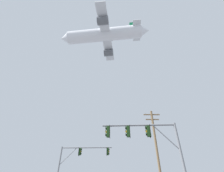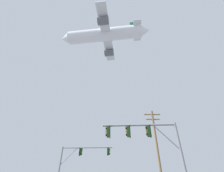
{
  "view_description": "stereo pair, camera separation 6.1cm",
  "coord_description": "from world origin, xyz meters",
  "px_view_note": "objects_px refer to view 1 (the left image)",
  "views": [
    {
      "loc": [
        0.97,
        -5.62,
        1.22
      ],
      "look_at": [
        1.11,
        15.87,
        15.78
      ],
      "focal_mm": 25.67,
      "sensor_mm": 36.0,
      "label": 1
    },
    {
      "loc": [
        1.04,
        -5.62,
        1.22
      ],
      "look_at": [
        1.11,
        15.87,
        15.78
      ],
      "focal_mm": 25.67,
      "sensor_mm": 36.0,
      "label": 2
    }
  ],
  "objects_px": {
    "signal_pole_near": "(148,140)",
    "airplane": "(104,35)",
    "signal_pole_far": "(78,159)",
    "utility_pole": "(157,150)"
  },
  "relations": [
    {
      "from": "signal_pole_near",
      "to": "airplane",
      "type": "height_order",
      "value": "airplane"
    },
    {
      "from": "signal_pole_far",
      "to": "utility_pole",
      "type": "bearing_deg",
      "value": -15.41
    },
    {
      "from": "utility_pole",
      "to": "airplane",
      "type": "xyz_separation_m",
      "value": [
        -7.96,
        13.73,
        38.85
      ]
    },
    {
      "from": "signal_pole_near",
      "to": "airplane",
      "type": "distance_m",
      "value": 45.14
    },
    {
      "from": "signal_pole_near",
      "to": "signal_pole_far",
      "type": "height_order",
      "value": "signal_pole_far"
    },
    {
      "from": "signal_pole_near",
      "to": "airplane",
      "type": "relative_size",
      "value": 0.21
    },
    {
      "from": "signal_pole_near",
      "to": "utility_pole",
      "type": "distance_m",
      "value": 7.6
    },
    {
      "from": "signal_pole_far",
      "to": "airplane",
      "type": "bearing_deg",
      "value": 79.55
    },
    {
      "from": "signal_pole_far",
      "to": "utility_pole",
      "type": "height_order",
      "value": "utility_pole"
    },
    {
      "from": "signal_pole_near",
      "to": "utility_pole",
      "type": "height_order",
      "value": "utility_pole"
    }
  ]
}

